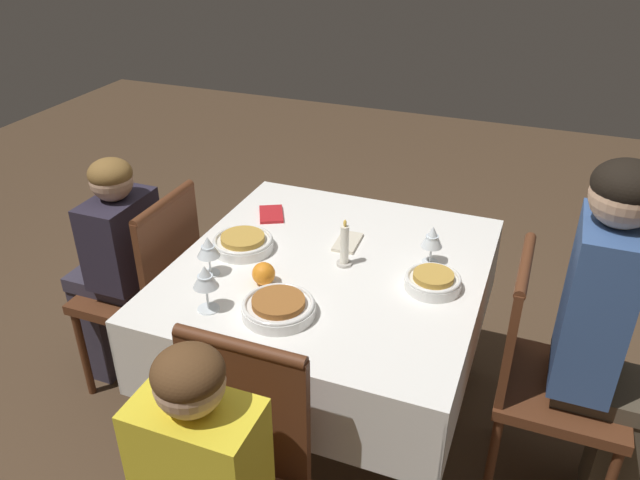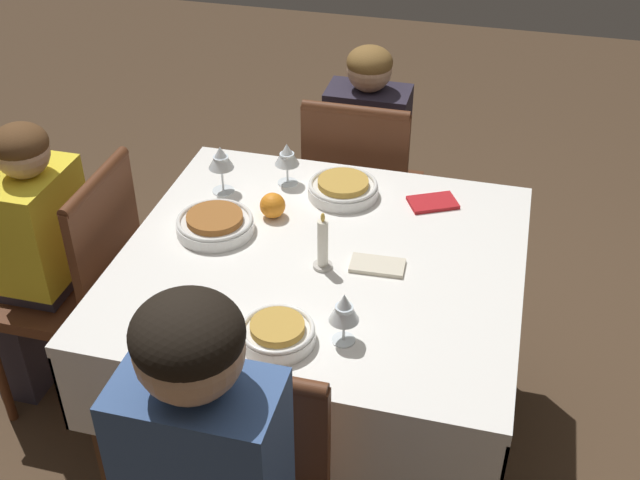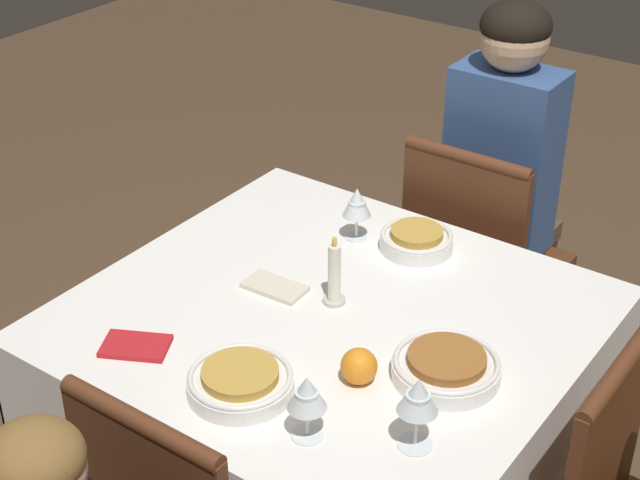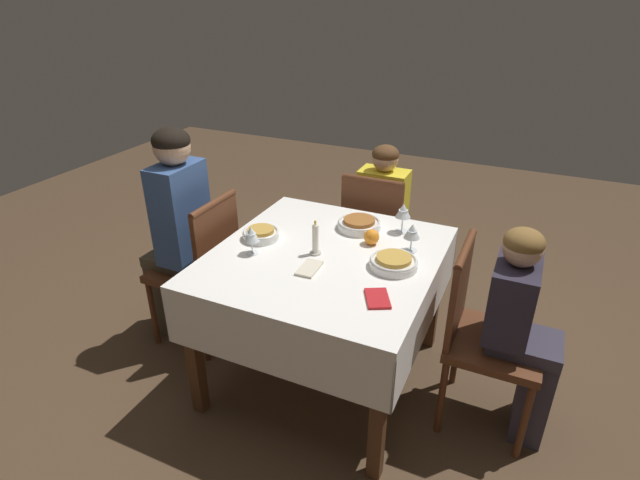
# 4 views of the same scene
# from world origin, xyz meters

# --- Properties ---
(ground_plane) EXTENTS (8.00, 8.00, 0.00)m
(ground_plane) POSITION_xyz_m (0.00, 0.00, 0.00)
(ground_plane) COLOR #4C3826
(dining_table) EXTENTS (1.12, 1.05, 0.74)m
(dining_table) POSITION_xyz_m (0.00, 0.00, 0.64)
(dining_table) COLOR white
(dining_table) RESTS_ON ground_plane
(chair_south) EXTENTS (0.41, 0.41, 0.91)m
(chair_south) POSITION_xyz_m (-0.01, -0.75, 0.51)
(chair_south) COLOR #562D19
(chair_south) RESTS_ON ground_plane
(chair_north) EXTENTS (0.41, 0.41, 0.91)m
(chair_north) POSITION_xyz_m (-0.04, 0.75, 0.51)
(chair_north) COLOR #562D19
(chair_north) RESTS_ON ground_plane
(person_adult_denim) EXTENTS (0.30, 0.34, 1.26)m
(person_adult_denim) POSITION_xyz_m (-0.01, -0.90, 0.71)
(person_adult_denim) COLOR #4C4233
(person_adult_denim) RESTS_ON ground_plane
(person_child_dark) EXTENTS (0.30, 0.33, 1.03)m
(person_child_dark) POSITION_xyz_m (-0.04, 0.92, 0.56)
(person_child_dark) COLOR #383342
(person_child_dark) RESTS_ON ground_plane
(bowl_south) EXTENTS (0.19, 0.19, 0.06)m
(bowl_south) POSITION_xyz_m (-0.02, -0.36, 0.77)
(bowl_south) COLOR white
(bowl_south) RESTS_ON dining_table
(wine_glass_south) EXTENTS (0.07, 0.07, 0.14)m
(wine_glass_south) POSITION_xyz_m (0.14, -0.32, 0.84)
(wine_glass_south) COLOR white
(wine_glass_south) RESTS_ON dining_table
(bowl_west) EXTENTS (0.23, 0.23, 0.06)m
(bowl_west) POSITION_xyz_m (-0.33, 0.05, 0.77)
(bowl_west) COLOR white
(bowl_west) RESTS_ON dining_table
(wine_glass_west) EXTENTS (0.08, 0.08, 0.16)m
(wine_glass_west) POSITION_xyz_m (-0.39, 0.26, 0.86)
(wine_glass_west) COLOR white
(wine_glass_west) RESTS_ON dining_table
(bowl_north) EXTENTS (0.22, 0.22, 0.06)m
(bowl_north) POSITION_xyz_m (-0.01, 0.33, 0.77)
(bowl_north) COLOR white
(bowl_north) RESTS_ON dining_table
(wine_glass_north) EXTENTS (0.08, 0.08, 0.14)m
(wine_glass_north) POSITION_xyz_m (-0.20, 0.36, 0.84)
(wine_glass_north) COLOR white
(wine_glass_north) RESTS_ON dining_table
(candle_centerpiece) EXTENTS (0.05, 0.05, 0.18)m
(candle_centerpiece) POSITION_xyz_m (0.02, -0.04, 0.81)
(candle_centerpiece) COLOR beige
(candle_centerpiece) RESTS_ON dining_table
(orange_fruit) EXTENTS (0.08, 0.08, 0.08)m
(orange_fruit) POSITION_xyz_m (-0.19, 0.17, 0.78)
(orange_fruit) COLOR orange
(orange_fruit) RESTS_ON dining_table
(napkin_red_folded) EXTENTS (0.15, 0.09, 0.01)m
(napkin_red_folded) POSITION_xyz_m (0.16, -0.01, 0.75)
(napkin_red_folded) COLOR beige
(napkin_red_folded) RESTS_ON dining_table
(napkin_spare_side) EXTENTS (0.17, 0.15, 0.01)m
(napkin_spare_side) POSITION_xyz_m (0.26, 0.35, 0.75)
(napkin_spare_side) COLOR red
(napkin_spare_side) RESTS_ON dining_table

